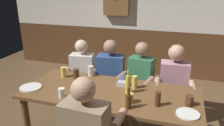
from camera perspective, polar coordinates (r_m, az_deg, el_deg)
back_wall_wainscot at (r=5.15m, az=8.56°, el=2.87°), size 6.61×0.12×1.02m
dining_table at (r=2.71m, az=-0.41°, el=-9.17°), size 2.08×0.88×0.78m
person_0 at (r=3.50m, az=-7.87°, el=-2.88°), size 0.54×0.55×1.18m
person_1 at (r=3.35m, az=-0.55°, el=-3.30°), size 0.57×0.57×1.22m
person_2 at (r=3.24m, az=6.93°, el=-4.39°), size 0.53×0.57×1.22m
person_3 at (r=3.20m, az=15.54°, el=-5.09°), size 0.55×0.54×1.22m
table_candle at (r=2.85m, az=-6.30°, el=-4.61°), size 0.04×0.04×0.08m
condiment_caddy at (r=2.80m, az=2.88°, el=-5.29°), size 0.14×0.10×0.05m
plate_0 at (r=2.35m, az=18.82°, el=-12.23°), size 0.23×0.23×0.01m
plate_1 at (r=2.92m, az=-20.07°, el=-5.85°), size 0.26×0.26×0.01m
bottle_0 at (r=2.58m, az=4.11°, el=-5.37°), size 0.06×0.06×0.28m
bottle_1 at (r=2.29m, az=4.20°, el=-9.54°), size 0.06×0.06×0.24m
pint_glass_0 at (r=2.98m, az=-9.15°, el=-2.87°), size 0.08×0.08×0.15m
pint_glass_1 at (r=3.09m, az=-12.27°, el=-2.30°), size 0.08×0.08×0.14m
pint_glass_2 at (r=3.07m, az=-5.43°, el=-2.05°), size 0.08×0.08×0.14m
pint_glass_3 at (r=2.38m, az=11.64°, el=-8.99°), size 0.06×0.06×0.16m
pint_glass_4 at (r=2.56m, az=-12.77°, el=-7.49°), size 0.07×0.07×0.11m
pint_glass_5 at (r=2.72m, az=5.79°, el=-4.88°), size 0.06×0.06×0.16m
pint_glass_6 at (r=2.49m, az=19.19°, el=-9.09°), size 0.08×0.08×0.11m
pint_glass_7 at (r=2.41m, az=4.51°, el=-8.93°), size 0.08×0.08×0.11m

